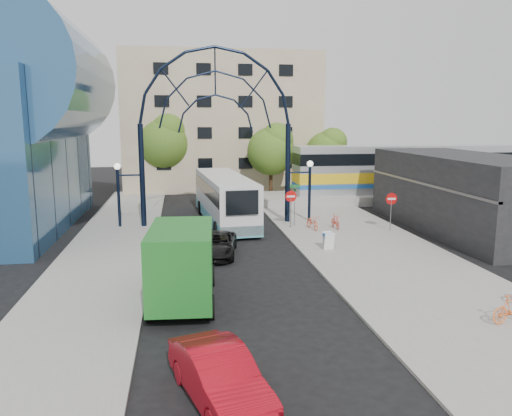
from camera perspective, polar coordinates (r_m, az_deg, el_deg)
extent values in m
plane|color=black|center=(21.53, -1.60, -9.66)|extent=(120.00, 120.00, 0.00)
cube|color=gray|center=(27.27, 14.31, -5.58)|extent=(8.00, 56.00, 0.12)
cube|color=gray|center=(27.39, -16.91, -5.63)|extent=(5.00, 50.00, 0.12)
cylinder|color=black|center=(34.42, -12.88, 3.53)|extent=(0.36, 0.36, 7.00)
cylinder|color=black|center=(35.13, 3.64, 3.90)|extent=(0.36, 0.36, 7.00)
cylinder|color=black|center=(34.76, -15.41, 0.99)|extent=(0.20, 0.20, 4.00)
cylinder|color=black|center=(35.70, 6.13, 1.53)|extent=(0.20, 0.20, 4.00)
sphere|color=white|center=(34.50, -15.58, 4.60)|extent=(0.44, 0.44, 0.44)
sphere|color=white|center=(35.44, 6.20, 5.05)|extent=(0.44, 0.44, 0.44)
cylinder|color=slate|center=(33.48, 4.00, -0.36)|extent=(0.06, 0.06, 2.20)
cylinder|color=red|center=(33.32, 4.02, 1.33)|extent=(0.80, 0.04, 0.80)
cube|color=white|center=(33.29, 4.03, 1.33)|extent=(0.55, 0.02, 0.12)
cylinder|color=slate|center=(33.55, 15.15, -0.67)|extent=(0.06, 0.06, 2.20)
cylinder|color=red|center=(33.38, 15.22, 1.02)|extent=(0.76, 0.04, 0.76)
cube|color=white|center=(33.35, 15.25, 1.01)|extent=(0.55, 0.02, 0.12)
cylinder|color=slate|center=(34.09, 4.44, 0.34)|extent=(0.05, 0.05, 2.80)
cube|color=#146626|center=(33.90, 4.47, 2.50)|extent=(0.70, 0.03, 0.18)
cube|color=#146626|center=(33.93, 4.46, 2.08)|extent=(0.03, 0.70, 0.18)
cube|color=white|center=(27.95, 8.38, -3.80)|extent=(0.55, 0.26, 0.99)
cube|color=white|center=(28.28, 8.17, -3.63)|extent=(0.55, 0.26, 0.99)
cube|color=#1E59A5|center=(28.04, 8.29, -3.06)|extent=(0.55, 0.42, 0.14)
cylinder|color=#2A5580|center=(36.48, -24.53, 13.49)|extent=(9.00, 16.00, 9.00)
cube|color=black|center=(35.66, 22.62, 1.61)|extent=(6.00, 16.00, 5.00)
cube|color=tan|center=(55.30, -4.13, 9.77)|extent=(20.00, 12.00, 14.00)
cube|color=gray|center=(48.23, 19.18, 1.33)|extent=(32.00, 5.00, 0.80)
cube|color=#B7B7BC|center=(47.94, 19.35, 4.28)|extent=(25.00, 3.00, 4.20)
cube|color=gold|center=(48.00, 19.31, 3.57)|extent=(25.10, 3.05, 0.90)
cube|color=black|center=(47.86, 19.42, 5.47)|extent=(25.05, 3.05, 1.00)
cube|color=#1E59A5|center=(48.08, 19.26, 2.74)|extent=(25.10, 3.05, 0.35)
cylinder|color=#382314|center=(47.27, 1.70, 2.77)|extent=(0.36, 0.36, 2.52)
sphere|color=#34661B|center=(46.98, 1.72, 6.50)|extent=(4.48, 4.48, 4.48)
sphere|color=#34661B|center=(46.72, 2.40, 7.85)|extent=(3.08, 3.08, 3.08)
cylinder|color=#382314|center=(50.48, -10.40, 3.28)|extent=(0.36, 0.36, 2.88)
sphere|color=#34661B|center=(50.19, -10.52, 7.27)|extent=(5.12, 5.12, 5.12)
sphere|color=#34661B|center=(49.84, -10.00, 8.74)|extent=(3.52, 3.52, 3.52)
cylinder|color=#382314|center=(50.62, 7.99, 3.06)|extent=(0.36, 0.36, 2.34)
sphere|color=#34661B|center=(50.35, 8.07, 6.29)|extent=(4.16, 4.16, 4.16)
sphere|color=#34661B|center=(50.16, 8.75, 7.45)|extent=(2.86, 2.86, 2.86)
cube|color=silver|center=(35.61, -3.61, 1.27)|extent=(3.64, 12.21, 3.03)
cube|color=#55B2BF|center=(35.82, -3.59, -0.71)|extent=(3.68, 12.21, 0.73)
cube|color=black|center=(35.52, -3.62, 2.27)|extent=(3.68, 11.98, 0.94)
cube|color=black|center=(29.61, -1.60, 0.62)|extent=(1.98, 0.31, 1.47)
cube|color=black|center=(41.46, -5.02, 2.28)|extent=(2.52, 0.39, 1.67)
cylinder|color=black|center=(39.28, -6.39, 0.09)|extent=(0.37, 1.03, 1.00)
cylinder|color=black|center=(39.68, -2.66, 0.24)|extent=(0.37, 1.03, 1.00)
cylinder|color=black|center=(31.33, -4.53, -2.43)|extent=(0.37, 1.03, 1.00)
cylinder|color=black|center=(31.82, 0.11, -2.20)|extent=(0.37, 1.03, 1.00)
cube|color=black|center=(22.50, -7.99, -6.00)|extent=(2.40, 2.49, 2.15)
cube|color=black|center=(23.52, -7.86, -4.19)|extent=(1.96, 0.23, 0.98)
cube|color=#1C6A21|center=(19.48, -8.52, -6.18)|extent=(2.65, 4.64, 2.73)
cylinder|color=black|center=(22.49, -10.88, -7.71)|extent=(0.32, 0.95, 0.94)
cylinder|color=black|center=(22.36, -5.10, -7.67)|extent=(0.32, 0.95, 0.94)
cylinder|color=black|center=(18.93, -12.10, -11.22)|extent=(0.32, 0.95, 0.94)
cylinder|color=black|center=(18.77, -5.15, -11.21)|extent=(0.32, 0.95, 0.94)
imported|color=black|center=(27.05, -4.59, -4.17)|extent=(2.76, 4.78, 1.25)
imported|color=#9D0915|center=(13.65, -4.17, -18.63)|extent=(2.75, 4.62, 1.44)
imported|color=#F45A30|center=(33.21, 6.47, -1.62)|extent=(0.85, 1.80, 0.91)
imported|color=#E8412E|center=(33.55, 9.06, -1.53)|extent=(0.48, 1.59, 0.95)
imported|color=orange|center=(20.26, 27.24, -10.17)|extent=(1.81, 0.82, 1.05)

